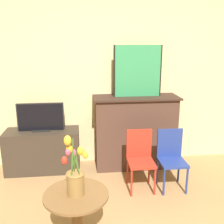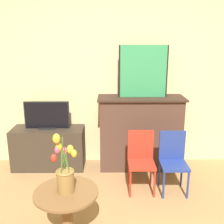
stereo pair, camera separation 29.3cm
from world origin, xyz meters
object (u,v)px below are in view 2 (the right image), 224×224
object	(u,v)px
chair_blue	(173,158)
vase_tulips	(65,173)
tv_monitor	(47,116)
chair_red	(141,157)
painting	(143,71)

from	to	relation	value
chair_blue	vase_tulips	bearing A→B (deg)	-142.44
chair_blue	tv_monitor	bearing A→B (deg)	159.13
tv_monitor	chair_red	distance (m)	1.42
vase_tulips	painting	bearing A→B (deg)	61.29
painting	tv_monitor	xyz separation A→B (m)	(-1.31, -0.01, -0.60)
painting	vase_tulips	xyz separation A→B (m)	(-0.82, -1.50, -0.68)
chair_blue	vase_tulips	distance (m)	1.45
painting	tv_monitor	bearing A→B (deg)	-179.39
painting	chair_blue	bearing A→B (deg)	-64.02
vase_tulips	chair_red	bearing A→B (deg)	49.98
tv_monitor	chair_red	world-z (taller)	tv_monitor
painting	tv_monitor	size ratio (longest dim) A/B	1.11
chair_red	tv_monitor	bearing A→B (deg)	154.55
painting	chair_red	distance (m)	1.13
chair_red	painting	bearing A→B (deg)	83.39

